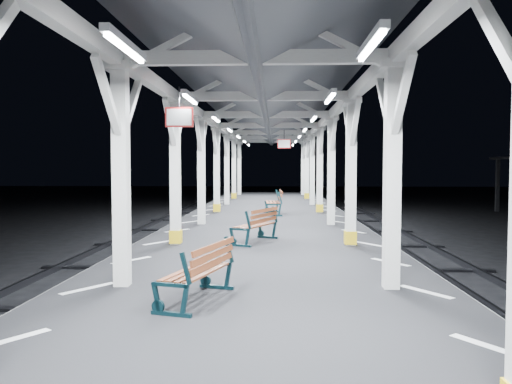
{
  "coord_description": "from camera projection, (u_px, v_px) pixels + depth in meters",
  "views": [
    {
      "loc": [
        0.31,
        -9.34,
        2.8
      ],
      "look_at": [
        -0.16,
        2.23,
        2.2
      ],
      "focal_mm": 35.0,
      "sensor_mm": 36.0,
      "label": 1
    }
  ],
  "objects": [
    {
      "name": "ground",
      "position": [
        260.0,
        314.0,
        9.47
      ],
      "size": [
        120.0,
        120.0,
        0.0
      ],
      "primitive_type": "plane",
      "color": "black",
      "rests_on": "ground"
    },
    {
      "name": "platform",
      "position": [
        260.0,
        288.0,
        9.45
      ],
      "size": [
        6.0,
        50.0,
        1.0
      ],
      "primitive_type": "cube",
      "color": "black",
      "rests_on": "ground"
    },
    {
      "name": "hazard_stripes_left",
      "position": [
        132.0,
        260.0,
        9.52
      ],
      "size": [
        1.0,
        48.0,
        0.01
      ],
      "primitive_type": "cube",
      "color": "silver",
      "rests_on": "platform"
    },
    {
      "name": "hazard_stripes_right",
      "position": [
        390.0,
        262.0,
        9.32
      ],
      "size": [
        1.0,
        48.0,
        0.01
      ],
      "primitive_type": "cube",
      "color": "silver",
      "rests_on": "platform"
    },
    {
      "name": "track_left",
      "position": [
        2.0,
        306.0,
        9.67
      ],
      "size": [
        2.2,
        60.0,
        0.16
      ],
      "color": "#2D2D33",
      "rests_on": "ground"
    },
    {
      "name": "canopy",
      "position": [
        260.0,
        71.0,
        9.22
      ],
      "size": [
        5.4,
        49.0,
        4.65
      ],
      "color": "silver",
      "rests_on": "platform"
    },
    {
      "name": "bench_near",
      "position": [
        202.0,
        270.0,
        6.6
      ],
      "size": [
        0.91,
        1.55,
        0.79
      ],
      "rotation": [
        0.0,
        0.0,
        -0.28
      ],
      "color": "#0C2830",
      "rests_on": "platform"
    },
    {
      "name": "bench_mid",
      "position": [
        258.0,
        224.0,
        11.74
      ],
      "size": [
        1.11,
        1.6,
        0.82
      ],
      "rotation": [
        0.0,
        0.0,
        -0.42
      ],
      "color": "#0C2830",
      "rests_on": "platform"
    },
    {
      "name": "bench_far",
      "position": [
        276.0,
        202.0,
        18.62
      ],
      "size": [
        0.71,
        1.69,
        0.9
      ],
      "rotation": [
        0.0,
        0.0,
        0.05
      ],
      "color": "#0C2830",
      "rests_on": "platform"
    }
  ]
}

